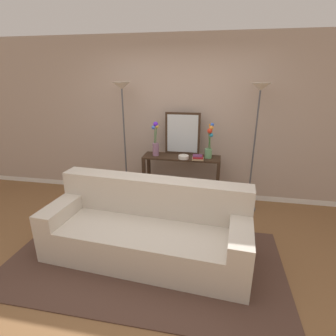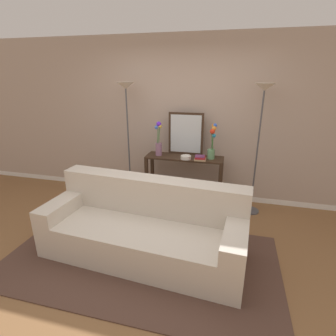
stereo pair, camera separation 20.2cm
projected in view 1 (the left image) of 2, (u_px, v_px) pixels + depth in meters
ground_plane at (151, 259)px, 3.11m from camera, size 16.00×16.00×0.02m
back_wall at (177, 120)px, 4.42m from camera, size 12.00×0.15×2.66m
area_rug at (144, 261)px, 3.06m from camera, size 3.14×1.68×0.01m
couch at (148, 230)px, 3.10m from camera, size 2.40×1.06×0.88m
console_table at (181, 172)px, 4.27m from camera, size 1.23×0.36×0.82m
floor_lamp_left at (123, 110)px, 4.11m from camera, size 0.28×0.28×1.95m
floor_lamp_right at (258, 113)px, 3.75m from camera, size 0.28×0.28×1.95m
wall_mirror at (182, 134)px, 4.21m from camera, size 0.56×0.02×0.67m
vase_tall_flowers at (156, 143)px, 4.18m from camera, size 0.12×0.12×0.54m
vase_short_flowers at (209, 143)px, 4.02m from camera, size 0.12×0.14×0.55m
fruit_bowl at (184, 157)px, 4.06m from camera, size 0.16×0.16×0.05m
book_stack at (198, 158)px, 4.02m from camera, size 0.18×0.16×0.07m
book_row_under_console at (164, 198)px, 4.49m from camera, size 0.41×0.18×0.13m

